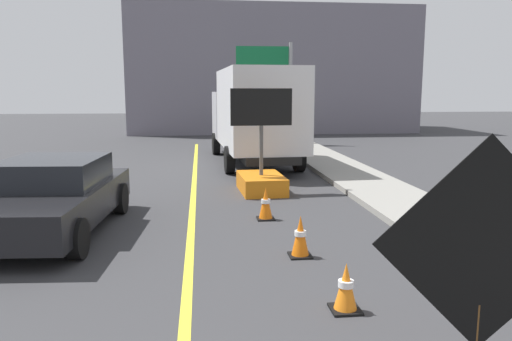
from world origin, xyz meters
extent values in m
cube|color=gray|center=(4.85, 6.00, 0.07)|extent=(1.91, 48.00, 0.14)
cube|color=yellow|center=(0.00, 6.00, 0.00)|extent=(0.14, 36.00, 0.01)
cube|color=orange|center=(2.26, 2.46, 1.52)|extent=(1.55, 0.23, 1.56)
cube|color=black|center=(2.26, 2.44, 1.52)|extent=(1.62, 0.22, 1.63)
cube|color=black|center=(2.27, 2.48, 1.52)|extent=(0.28, 0.04, 0.52)
cube|color=orange|center=(1.78, 11.88, 0.23)|extent=(1.20, 1.86, 0.45)
cylinder|color=#4C4C4C|center=(1.78, 11.88, 1.10)|extent=(0.10, 0.10, 1.30)
cube|color=black|center=(1.78, 11.88, 2.23)|extent=(1.60, 0.17, 0.95)
sphere|color=yellow|center=(2.33, 11.96, 2.23)|extent=(0.09, 0.09, 0.09)
sphere|color=yellow|center=(2.03, 11.94, 2.23)|extent=(0.09, 0.09, 0.09)
sphere|color=yellow|center=(1.73, 11.93, 2.23)|extent=(0.09, 0.09, 0.09)
sphere|color=yellow|center=(1.43, 11.91, 2.23)|extent=(0.09, 0.09, 0.09)
sphere|color=yellow|center=(1.26, 11.90, 2.41)|extent=(0.09, 0.09, 0.09)
sphere|color=yellow|center=(1.26, 11.90, 2.04)|extent=(0.09, 0.09, 0.09)
cube|color=black|center=(2.14, 17.28, 0.57)|extent=(2.10, 7.90, 0.25)
cube|color=silver|center=(1.99, 20.09, 1.65)|extent=(2.51, 2.32, 1.90)
cube|color=silver|center=(2.20, 16.08, 2.04)|extent=(2.69, 5.44, 2.67)
cylinder|color=black|center=(0.85, 19.87, 0.45)|extent=(0.33, 0.91, 0.90)
cylinder|color=black|center=(3.14, 20.00, 0.45)|extent=(0.33, 0.91, 0.90)
cylinder|color=black|center=(1.12, 14.88, 0.45)|extent=(0.33, 0.91, 0.90)
cylinder|color=black|center=(3.41, 15.00, 0.45)|extent=(0.33, 0.91, 0.90)
cube|color=black|center=(-2.57, 8.48, 0.58)|extent=(2.26, 4.61, 0.60)
cube|color=black|center=(-2.56, 8.71, 1.13)|extent=(1.85, 2.13, 0.50)
cylinder|color=black|center=(-1.75, 6.94, 0.33)|extent=(0.27, 0.67, 0.66)
cylinder|color=black|center=(-1.54, 9.89, 0.33)|extent=(0.27, 0.67, 0.66)
cylinder|color=black|center=(-3.40, 10.02, 0.33)|extent=(0.27, 0.67, 0.66)
cylinder|color=gray|center=(4.68, 23.71, 2.50)|extent=(0.18, 0.18, 5.00)
cube|color=#0F6033|center=(3.28, 23.73, 4.15)|extent=(2.60, 0.10, 1.30)
cube|color=white|center=(3.28, 23.76, 4.15)|extent=(1.82, 0.03, 0.18)
cube|color=slate|center=(4.91, 32.90, 3.92)|extent=(18.11, 7.82, 7.84)
cube|color=black|center=(1.92, 4.65, 0.01)|extent=(0.36, 0.36, 0.03)
cone|color=orange|center=(1.92, 4.65, 0.31)|extent=(0.28, 0.28, 0.57)
cylinder|color=white|center=(1.92, 4.65, 0.34)|extent=(0.19, 0.19, 0.08)
cube|color=black|center=(1.77, 6.67, 0.01)|extent=(0.36, 0.36, 0.03)
cone|color=orange|center=(1.77, 6.67, 0.35)|extent=(0.28, 0.28, 0.64)
cylinder|color=white|center=(1.77, 6.67, 0.38)|extent=(0.19, 0.19, 0.08)
cube|color=black|center=(1.52, 9.04, 0.01)|extent=(0.36, 0.36, 0.03)
cone|color=orange|center=(1.52, 9.04, 0.35)|extent=(0.28, 0.28, 0.64)
cylinder|color=white|center=(1.52, 9.04, 0.38)|extent=(0.19, 0.19, 0.08)
camera|label=1|loc=(0.22, -0.83, 2.63)|focal=34.67mm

